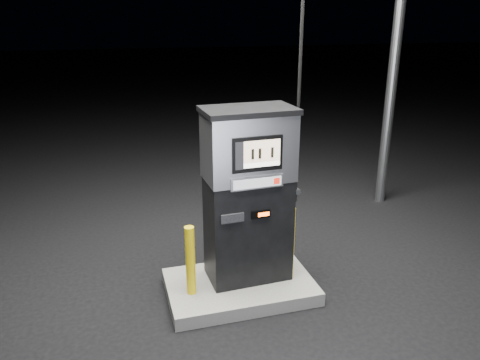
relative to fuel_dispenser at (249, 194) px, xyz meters
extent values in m
plane|color=black|center=(-0.12, -0.10, -1.13)|extent=(80.00, 80.00, 0.00)
cube|color=#63635F|center=(-0.12, -0.10, -1.06)|extent=(1.60, 1.00, 0.15)
cylinder|color=gray|center=(2.88, 1.90, 1.12)|extent=(0.16, 0.16, 4.50)
cube|color=black|center=(0.00, 0.00, -0.40)|extent=(0.90, 0.55, 1.16)
cube|color=#AFAFB6|center=(0.00, 0.00, 0.53)|extent=(0.92, 0.57, 0.70)
cube|color=black|center=(0.00, 0.00, 0.90)|extent=(0.96, 0.61, 0.06)
cube|color=black|center=(0.01, -0.27, 0.52)|extent=(0.52, 0.05, 0.35)
cube|color=beige|center=(0.05, -0.28, 0.55)|extent=(0.38, 0.02, 0.22)
cube|color=white|center=(0.05, -0.28, 0.42)|extent=(0.38, 0.02, 0.05)
cube|color=#AFAFB6|center=(0.01, -0.27, 0.23)|extent=(0.56, 0.05, 0.13)
cube|color=#AAACB2|center=(0.01, -0.28, 0.23)|extent=(0.51, 0.03, 0.10)
cube|color=red|center=(0.21, -0.28, 0.23)|extent=(0.07, 0.01, 0.06)
cube|color=black|center=(0.05, -0.26, -0.13)|extent=(0.20, 0.03, 0.08)
cube|color=#E24B0B|center=(0.08, -0.27, -0.13)|extent=(0.12, 0.01, 0.04)
cube|color=black|center=(-0.25, -0.28, -0.13)|extent=(0.24, 0.03, 0.09)
cube|color=black|center=(0.48, 0.02, -0.01)|extent=(0.10, 0.17, 0.23)
cylinder|color=gray|center=(0.54, 0.03, -0.01)|extent=(0.07, 0.21, 0.06)
cylinder|color=black|center=(0.52, -0.02, 1.54)|extent=(0.03, 0.03, 2.88)
cylinder|color=yellow|center=(-0.68, -0.18, -0.60)|extent=(0.13, 0.13, 0.77)
cylinder|color=yellow|center=(0.43, -0.15, -0.56)|extent=(0.13, 0.13, 0.84)
camera|label=1|loc=(-1.36, -4.43, 1.81)|focal=35.00mm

